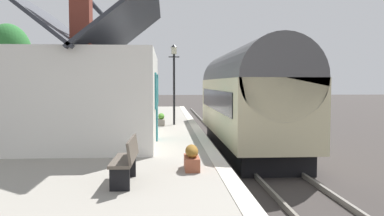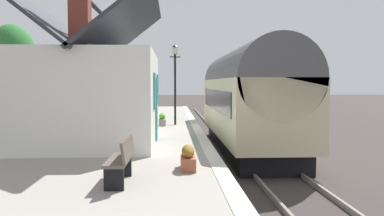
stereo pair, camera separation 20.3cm
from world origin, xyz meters
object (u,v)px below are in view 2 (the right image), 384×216
station_building (92,93)px  planter_by_door (114,114)px  train (247,98)px  bench_mid_platform (122,159)px  bench_platform_end (152,105)px  planter_bench_right (162,119)px  lamp_post_platform (175,69)px  planter_under_sign (106,112)px  planter_bench_left (188,158)px  tree_behind_building (12,55)px  planter_corner_building (139,110)px

station_building → planter_by_door: bearing=3.1°
train → bench_mid_platform: train is taller
bench_platform_end → train: bearing=-155.6°
planter_by_door → planter_bench_right: size_ratio=1.21×
train → bench_platform_end: size_ratio=7.84×
station_building → lamp_post_platform: station_building is taller
train → planter_under_sign: (6.88, 7.00, -1.07)m
train → station_building: station_building is taller
bench_platform_end → planter_bench_left: (-17.64, -1.65, -0.21)m
tree_behind_building → train: bearing=-134.4°
bench_platform_end → tree_behind_building: bearing=64.3°
planter_bench_right → station_building: bearing=157.0°
planter_bench_left → planter_bench_right: (9.72, 0.79, -0.01)m
bench_mid_platform → planter_bench_right: 10.92m
station_building → planter_under_sign: (10.16, 1.21, -1.35)m
bench_platform_end → planter_under_sign: 3.90m
station_building → tree_behind_building: bearing=27.6°
planter_bench_left → planter_under_sign: 15.29m
planter_corner_building → planter_bench_right: (-6.23, -1.56, -0.02)m
planter_bench_right → planter_under_sign: 6.03m
train → bench_mid_platform: size_ratio=7.89×
bench_mid_platform → planter_by_door: (14.05, 2.11, -0.17)m
train → planter_bench_right: 4.20m
train → planter_bench_left: (-7.83, 2.80, -1.06)m
bench_platform_end → planter_bench_left: bearing=-174.7°
bench_mid_platform → tree_behind_building: tree_behind_building is taller
station_building → bench_mid_platform: 6.07m
train → bench_mid_platform: (-9.01, 4.13, -0.85)m
planter_under_sign → lamp_post_platform: (-4.88, -4.00, 2.34)m
train → planter_bench_right: bearing=62.2°
station_building → lamp_post_platform: (5.27, -2.80, 0.99)m
lamp_post_platform → bench_platform_end: bearing=10.5°
station_building → planter_bench_right: bearing=-23.0°
planter_bench_left → planter_under_sign: size_ratio=0.73×
bench_platform_end → planter_corner_building: (-1.69, 0.71, -0.19)m
lamp_post_platform → train: bearing=-123.6°
planter_by_door → planter_under_sign: 1.98m
planter_bench_right → planter_under_sign: (4.98, 3.41, -0.00)m
lamp_post_platform → planter_bench_left: bearing=-178.8°
station_building → train: bearing=-60.5°
planter_bench_left → tree_behind_building: tree_behind_building is taller
train → tree_behind_building: (15.07, 15.38, 2.78)m
planter_bench_left → planter_bench_right: planter_bench_left is taller
tree_behind_building → planter_corner_building: bearing=-124.2°
station_building → bench_platform_end: 13.21m
planter_bench_right → lamp_post_platform: 2.41m
planter_bench_left → bench_mid_platform: bearing=131.5°
station_building → tree_behind_building: size_ratio=0.89×
planter_corner_building → tree_behind_building: bearing=55.8°
planter_bench_right → planter_under_sign: size_ratio=0.83×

